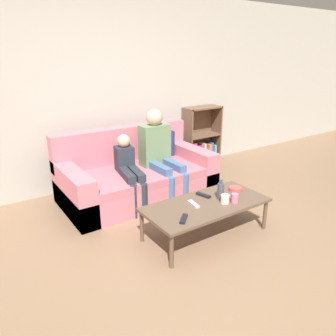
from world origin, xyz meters
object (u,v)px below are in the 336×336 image
Objects in this scene: cup_near at (235,198)px; bottle at (221,191)px; bookshelf at (200,144)px; cup_far at (225,199)px; snack_bowl at (235,189)px; person_adult at (158,148)px; person_child at (129,168)px; couch at (137,176)px; tv_remote_0 at (184,219)px; tv_remote_1 at (194,204)px; tv_remote_2 at (203,195)px; coffee_table at (206,206)px.

bottle is at bearing 110.67° from cup_near.
cup_far is at bearing -123.01° from bookshelf.
snack_bowl is at bearing -118.10° from bookshelf.
cup_far is at bearing -91.25° from person_adult.
couch is at bearing 51.65° from person_child.
bookshelf reaches higher than snack_bowl.
tv_remote_0 is at bearing -113.99° from person_adult.
bookshelf is 2.29m from cup_far.
snack_bowl is (0.86, 0.21, 0.01)m from tv_remote_0.
tv_remote_0 is 0.33m from tv_remote_1.
couch is at bearing 85.77° from tv_remote_2.
cup_near is 1.04× the size of cup_far.
bookshelf reaches higher than cup_far.
tv_remote_2 is at bearing -95.28° from person_adult.
cup_near is (0.08, -1.31, -0.23)m from person_adult.
bookshelf reaches higher than tv_remote_1.
tv_remote_2 is (0.48, 0.30, 0.00)m from tv_remote_0.
tv_remote_1 is (0.17, -1.05, -0.11)m from person_child.
bottle is (0.03, -1.16, -0.19)m from person_adult.
person_child is at bearing -171.80° from person_adult.
couch is 1.70× the size of person_adult.
person_child is 1.20m from bottle.
person_adult reaches higher than cup_near.
person_child is 1.28m from cup_far.
person_child is at bearing 126.69° from snack_bowl.
cup_near is 0.10m from cup_far.
snack_bowl reaches higher than coffee_table.
tv_remote_2 is (0.22, 0.11, 0.00)m from tv_remote_1.
snack_bowl is at bearing 10.30° from tv_remote_1.
tv_remote_2 is (0.09, 0.15, 0.04)m from coffee_table.
bookshelf is (1.52, 0.55, 0.08)m from couch.
couch is at bearing 115.49° from snack_bowl.
tv_remote_0 is at bearing -162.42° from tv_remote_2.
couch reaches higher than coffee_table.
tv_remote_0 is at bearing -159.07° from coffee_table.
tv_remote_1 is at bearing -130.87° from bookshelf.
couch is 1.46m from cup_near.
person_adult is (0.28, -0.10, 0.37)m from couch.
tv_remote_0 is 0.90× the size of tv_remote_1.
person_adult is 12.35× the size of cup_far.
bookshelf is 2.12m from tv_remote_2.
snack_bowl is (0.31, 0.16, -0.02)m from cup_far.
cup_near is 0.54× the size of tv_remote_1.
coffee_table is at bearing -7.70° from tv_remote_1.
cup_near is at bearing -17.28° from tv_remote_1.
person_adult is 1.18m from bottle.
person_adult is at bearing -152.32° from bookshelf.
person_child reaches higher than tv_remote_2.
coffee_table is 1.14m from person_child.
bottle is (0.11, -0.15, 0.08)m from tv_remote_2.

